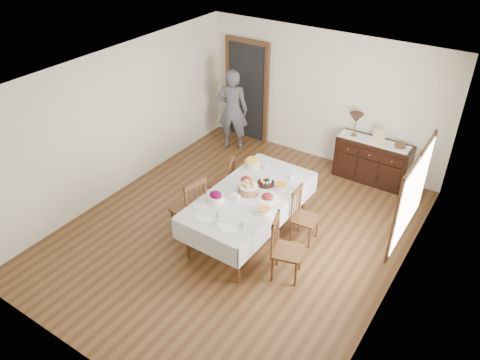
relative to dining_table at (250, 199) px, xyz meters
The scene contains 26 objects.
ground 0.73m from the dining_table, 167.26° to the right, with size 6.00×6.00×0.00m, color brown.
room_shell 1.07m from the dining_table, 133.79° to the left, with size 5.02×6.02×2.65m.
dining_table is the anchor object (origin of this frame).
chair_left_near 0.94m from the dining_table, 145.88° to the right, with size 0.53×0.53×1.09m.
chair_left_far 1.03m from the dining_table, 147.91° to the left, with size 0.48×0.48×0.91m.
chair_right_near 1.04m from the dining_table, 29.33° to the right, with size 0.52×0.52×1.01m.
chair_right_far 0.87m from the dining_table, 26.67° to the left, with size 0.40×0.40×0.92m.
sideboard 2.88m from the dining_table, 68.73° to the left, with size 1.37×0.50×0.82m.
person 2.99m from the dining_table, 129.25° to the left, with size 0.58×0.37×1.84m, color #52535E.
bread_basket 0.18m from the dining_table, 146.84° to the left, with size 0.32×0.32×0.19m.
egg_basket 0.40m from the dining_table, 79.39° to the left, with size 0.26×0.26×0.11m.
ham_platter_a 0.37m from the dining_table, 131.18° to the left, with size 0.31×0.31×0.11m.
ham_platter_b 0.32m from the dining_table, ahead, with size 0.33×0.33×0.11m.
beet_bowl 0.56m from the dining_table, 127.71° to the right, with size 0.24×0.24×0.16m.
carrot_bowl 0.54m from the dining_table, 51.38° to the left, with size 0.20×0.20×0.09m.
pineapple_bowl 0.84m from the dining_table, 118.97° to the left, with size 0.27×0.27×0.15m.
casserole_dish 0.52m from the dining_table, 33.13° to the right, with size 0.25×0.25×0.07m.
butter_dish 0.28m from the dining_table, 120.28° to the right, with size 0.14×0.09×0.07m.
setting_left 0.84m from the dining_table, 102.16° to the right, with size 0.42×0.31×0.10m.
setting_right 0.86m from the dining_table, 73.54° to the right, with size 0.42×0.31×0.10m.
glass_far_a 0.80m from the dining_table, 102.95° to the left, with size 0.06×0.06×0.09m.
glass_far_b 0.81m from the dining_table, 65.45° to the left, with size 0.06×0.06×0.10m.
runner 2.84m from the dining_table, 69.15° to the left, with size 1.30×0.35×0.01m.
table_lamp 2.77m from the dining_table, 77.01° to the left, with size 0.26×0.26×0.46m.
picture_frame 2.86m from the dining_table, 67.50° to the left, with size 0.22×0.08×0.28m.
deco_bowl 3.08m from the dining_table, 61.34° to the left, with size 0.20×0.20×0.06m.
Camera 1 is at (3.35, -4.97, 4.86)m, focal length 35.00 mm.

